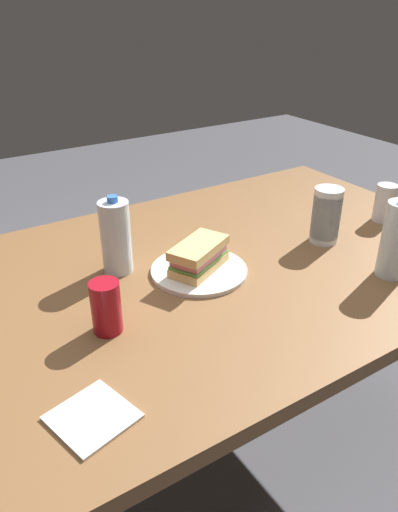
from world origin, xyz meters
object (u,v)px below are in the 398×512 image
at_px(dining_table, 186,299).
at_px(plastic_cup_stack, 326,215).
at_px(water_bottle_tall, 397,240).
at_px(soda_can_red, 106,307).
at_px(paper_plate, 199,271).
at_px(soda_can_silver, 385,203).
at_px(water_bottle_spare, 116,237).
at_px(sandwich, 199,256).

bearing_deg(dining_table, plastic_cup_stack, 172.34).
bearing_deg(water_bottle_tall, plastic_cup_stack, -89.11).
xyz_separation_m(dining_table, soda_can_red, (0.27, 0.12, 0.14)).
relative_size(paper_plate, plastic_cup_stack, 1.54).
xyz_separation_m(paper_plate, soda_can_silver, (-0.69, 0.04, 0.05)).
distance_m(paper_plate, water_bottle_tall, 0.51).
xyz_separation_m(soda_can_red, water_bottle_spare, (-0.13, -0.23, 0.04)).
bearing_deg(soda_can_red, soda_can_silver, -176.10).
relative_size(paper_plate, water_bottle_tall, 1.17).
relative_size(soda_can_red, water_bottle_spare, 0.57).
relative_size(soda_can_red, plastic_cup_stack, 0.73).
bearing_deg(dining_table, water_bottle_spare, -37.23).
bearing_deg(sandwich, paper_plate, -126.96).
xyz_separation_m(sandwich, soda_can_red, (0.30, 0.10, 0.01)).
distance_m(plastic_cup_stack, soda_can_silver, 0.27).
bearing_deg(soda_can_silver, sandwich, -2.81).
bearing_deg(dining_table, soda_can_silver, 175.63).
bearing_deg(dining_table, sandwich, 144.19).
bearing_deg(sandwich, water_bottle_spare, -36.99).
bearing_deg(sandwich, soda_can_silver, 177.19).
distance_m(water_bottle_spare, soda_can_silver, 0.88).
xyz_separation_m(dining_table, water_bottle_tall, (-0.45, 0.30, 0.19)).
xyz_separation_m(sandwich, soda_can_silver, (-0.69, 0.03, 0.01)).
bearing_deg(paper_plate, soda_can_silver, 176.91).
bearing_deg(water_bottle_spare, plastic_cup_stack, 164.02).
relative_size(dining_table, water_bottle_tall, 8.25).
bearing_deg(sandwich, water_bottle_tall, 146.69).
distance_m(water_bottle_tall, water_bottle_spare, 0.72).
bearing_deg(soda_can_red, plastic_cup_stack, -175.04).
bearing_deg(water_bottle_spare, soda_can_red, 60.74).
bearing_deg(soda_can_silver, dining_table, -4.37).
xyz_separation_m(sandwich, water_bottle_tall, (-0.42, 0.28, 0.05)).
bearing_deg(water_bottle_tall, soda_can_silver, -137.79).
xyz_separation_m(water_bottle_spare, soda_can_silver, (-0.86, 0.16, -0.04)).
distance_m(sandwich, water_bottle_spare, 0.22).
distance_m(water_bottle_tall, soda_can_silver, 0.37).
relative_size(paper_plate, soda_can_red, 2.10).
xyz_separation_m(dining_table, paper_plate, (-0.03, 0.02, 0.09)).
distance_m(sandwich, soda_can_red, 0.32).
distance_m(sandwich, soda_can_silver, 0.69).
distance_m(dining_table, soda_can_red, 0.33).
height_order(sandwich, soda_can_silver, soda_can_silver).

